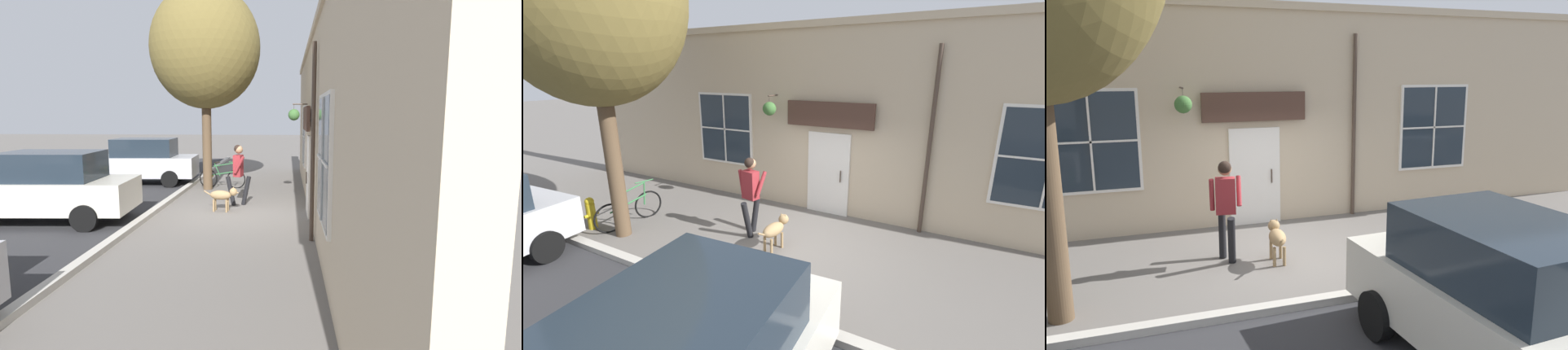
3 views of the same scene
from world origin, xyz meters
The scene contains 7 objects.
ground_plane centered at (0.00, 0.00, 0.00)m, with size 90.00×90.00×0.00m, color #66605B.
storefront_facade centered at (-2.34, 0.02, 2.35)m, with size 0.95×18.00×4.69m.
pedestrian_walking centered at (-0.18, -1.06, 1.09)m, with size 0.77×0.61×1.79m.
dog_on_leash centered at (0.16, -0.25, 0.45)m, with size 1.01×0.35×0.69m.
street_tree_by_curb centered at (1.20, -3.66, 4.77)m, with size 3.78×3.40×7.01m.
leaning_bicycle centered at (0.77, -3.93, 0.38)m, with size 1.73×0.26×1.00m.
fire_hydrant centered at (1.37, -4.49, 0.40)m, with size 0.34×0.20×0.77m.
Camera 2 is at (5.78, 3.04, 3.56)m, focal length 24.00 mm.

